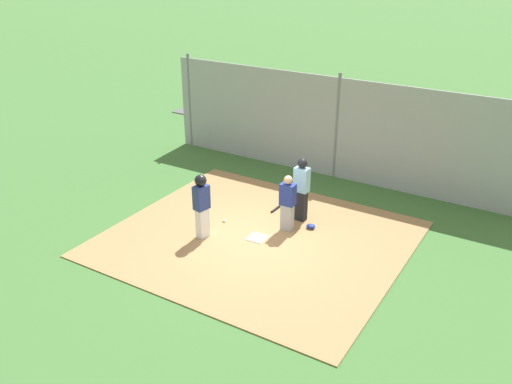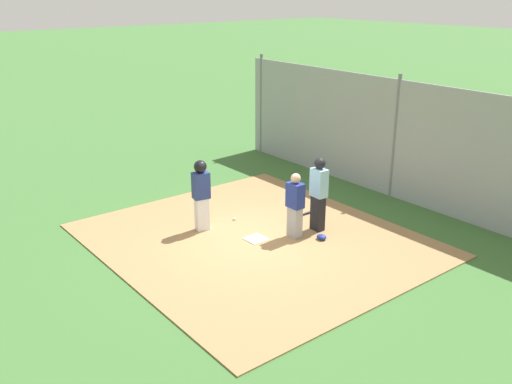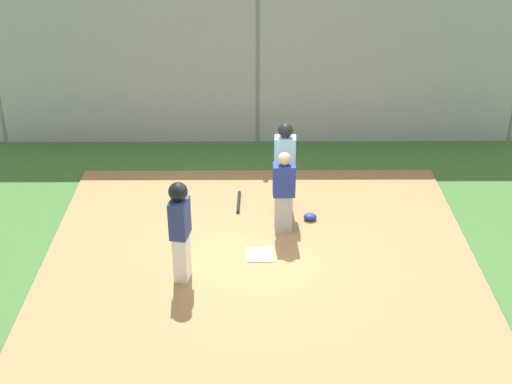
% 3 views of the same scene
% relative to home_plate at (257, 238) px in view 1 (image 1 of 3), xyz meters
% --- Properties ---
extents(ground_plane, '(140.00, 140.00, 0.00)m').
position_rel_home_plate_xyz_m(ground_plane, '(0.00, 0.00, -0.04)').
color(ground_plane, '#3D6B33').
extents(dirt_infield, '(7.20, 6.40, 0.03)m').
position_rel_home_plate_xyz_m(dirt_infield, '(0.00, 0.00, -0.03)').
color(dirt_infield, '#9E774C').
rests_on(dirt_infield, ground_plane).
extents(home_plate, '(0.45, 0.45, 0.02)m').
position_rel_home_plate_xyz_m(home_plate, '(0.00, 0.00, 0.00)').
color(home_plate, white).
rests_on(home_plate, dirt_infield).
extents(catcher, '(0.39, 0.27, 1.53)m').
position_rel_home_plate_xyz_m(catcher, '(-0.42, -0.80, 0.78)').
color(catcher, '#9E9EA3').
rests_on(catcher, dirt_infield).
extents(umpire, '(0.39, 0.28, 1.77)m').
position_rel_home_plate_xyz_m(umpire, '(-0.46, -1.49, 0.92)').
color(umpire, black).
rests_on(umpire, dirt_infield).
extents(runner, '(0.33, 0.42, 1.71)m').
position_rel_home_plate_xyz_m(runner, '(1.23, 0.64, 0.98)').
color(runner, silver).
rests_on(runner, dirt_infield).
extents(baseball_bat, '(0.08, 0.79, 0.06)m').
position_rel_home_plate_xyz_m(baseball_bat, '(0.38, -1.79, 0.02)').
color(baseball_bat, black).
rests_on(baseball_bat, dirt_infield).
extents(catcher_mask, '(0.24, 0.20, 0.12)m').
position_rel_home_plate_xyz_m(catcher_mask, '(-0.93, -1.17, 0.05)').
color(catcher_mask, navy).
rests_on(catcher_mask, dirt_infield).
extents(baseball, '(0.07, 0.07, 0.07)m').
position_rel_home_plate_xyz_m(baseball, '(1.22, -0.29, 0.03)').
color(baseball, white).
rests_on(baseball, dirt_infield).
extents(backstop_fence, '(12.00, 0.10, 3.35)m').
position_rel_home_plate_xyz_m(backstop_fence, '(0.00, -4.75, 1.56)').
color(backstop_fence, '#93999E').
rests_on(backstop_fence, ground_plane).
extents(parking_lot, '(18.00, 5.20, 0.04)m').
position_rel_home_plate_xyz_m(parking_lot, '(0.00, -10.20, -0.02)').
color(parking_lot, '#515156').
rests_on(parking_lot, ground_plane).
extents(parked_car_green, '(4.25, 1.99, 1.28)m').
position_rel_home_plate_xyz_m(parked_car_green, '(0.55, -10.64, 0.57)').
color(parked_car_green, '#235B38').
rests_on(parked_car_green, parking_lot).
extents(parked_car_red, '(4.36, 2.24, 1.28)m').
position_rel_home_plate_xyz_m(parked_car_red, '(2.45, -10.78, 0.57)').
color(parked_car_red, maroon).
rests_on(parked_car_red, parking_lot).
extents(parked_car_dark, '(4.38, 2.27, 1.28)m').
position_rel_home_plate_xyz_m(parked_car_dark, '(6.03, -9.51, 0.57)').
color(parked_car_dark, black).
rests_on(parked_car_dark, parking_lot).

